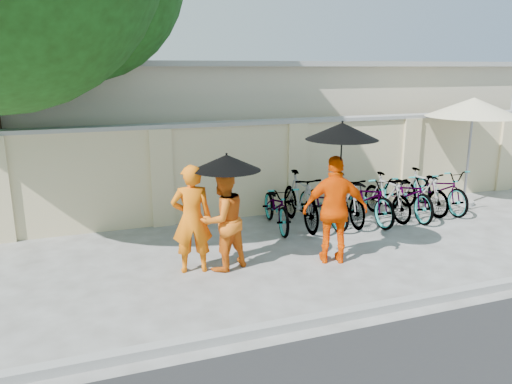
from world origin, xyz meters
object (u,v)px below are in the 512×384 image
object	(u,v)px
monk_left	(192,219)
patio_umbrella	(473,108)
monk_center	(223,220)
monk_right	(335,210)

from	to	relation	value
monk_left	patio_umbrella	xyz separation A→B (m)	(6.96, 1.70, 1.40)
monk_center	monk_right	bearing A→B (deg)	148.04
monk_right	patio_umbrella	distance (m)	5.29
monk_left	patio_umbrella	world-z (taller)	patio_umbrella
monk_right	monk_left	bearing A→B (deg)	9.47
monk_left	patio_umbrella	size ratio (longest dim) A/B	0.65
monk_center	monk_right	world-z (taller)	monk_right
monk_left	monk_center	xyz separation A→B (m)	(0.49, -0.07, -0.04)
monk_left	patio_umbrella	bearing A→B (deg)	-157.65
monk_left	monk_right	size ratio (longest dim) A/B	0.96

